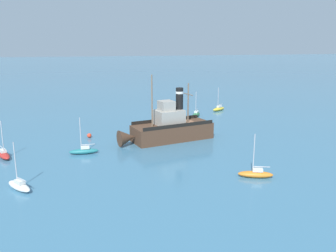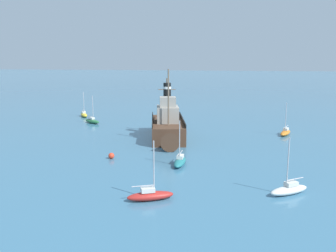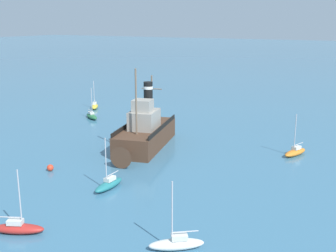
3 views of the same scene
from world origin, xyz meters
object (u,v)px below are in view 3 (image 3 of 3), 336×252
at_px(sailboat_red, 18,228).
at_px(sailboat_orange, 295,152).
at_px(mooring_buoy, 50,168).
at_px(old_tugboat, 144,133).
at_px(sailboat_teal, 109,184).
at_px(sailboat_yellow, 95,106).
at_px(sailboat_green, 92,116).
at_px(sailboat_white, 177,243).

height_order(sailboat_red, sailboat_orange, same).
bearing_deg(sailboat_red, mooring_buoy, -55.92).
distance_m(sailboat_red, mooring_buoy, 13.10).
distance_m(old_tugboat, sailboat_orange, 17.80).
relative_size(sailboat_teal, mooring_buoy, 7.18).
bearing_deg(sailboat_teal, sailboat_yellow, -49.71).
bearing_deg(sailboat_green, mooring_buoy, 118.50).
distance_m(sailboat_white, sailboat_yellow, 48.84).
relative_size(sailboat_red, sailboat_teal, 1.00).
bearing_deg(sailboat_orange, sailboat_teal, 54.71).
xyz_separation_m(sailboat_red, sailboat_green, (18.69, -31.76, 0.00)).
bearing_deg(sailboat_orange, sailboat_white, 84.19).
xyz_separation_m(sailboat_green, mooring_buoy, (-11.35, 20.91, -0.09)).
height_order(sailboat_white, sailboat_teal, same).
distance_m(sailboat_red, sailboat_orange, 31.31).
distance_m(sailboat_yellow, sailboat_teal, 37.10).
bearing_deg(mooring_buoy, sailboat_teal, 173.89).
xyz_separation_m(old_tugboat, sailboat_yellow, (20.09, -15.85, -1.40)).
bearing_deg(sailboat_green, sailboat_teal, 131.74).
relative_size(sailboat_red, mooring_buoy, 7.18).
bearing_deg(sailboat_green, old_tugboat, 149.03).
relative_size(sailboat_white, sailboat_green, 1.00).
xyz_separation_m(sailboat_red, sailboat_orange, (-13.62, -28.19, 0.00)).
xyz_separation_m(sailboat_teal, mooring_buoy, (8.07, -0.86, -0.09)).
distance_m(sailboat_green, mooring_buoy, 23.79).
relative_size(old_tugboat, sailboat_white, 3.02).
height_order(sailboat_green, mooring_buoy, sailboat_green).
distance_m(sailboat_teal, sailboat_orange, 22.30).
bearing_deg(sailboat_orange, sailboat_red, 64.21).
distance_m(sailboat_yellow, sailboat_green, 7.96).
distance_m(sailboat_white, mooring_buoy, 19.84).
relative_size(old_tugboat, sailboat_yellow, 3.02).
relative_size(sailboat_white, sailboat_teal, 1.00).
bearing_deg(sailboat_orange, sailboat_yellow, -15.31).
relative_size(sailboat_yellow, sailboat_green, 1.00).
height_order(old_tugboat, sailboat_orange, old_tugboat).
distance_m(sailboat_red, sailboat_teal, 10.01).
distance_m(sailboat_green, sailboat_teal, 29.18).
bearing_deg(sailboat_teal, sailboat_white, 148.34).
bearing_deg(sailboat_yellow, old_tugboat, 141.74).
height_order(sailboat_green, sailboat_orange, same).
bearing_deg(sailboat_teal, sailboat_red, 85.80).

